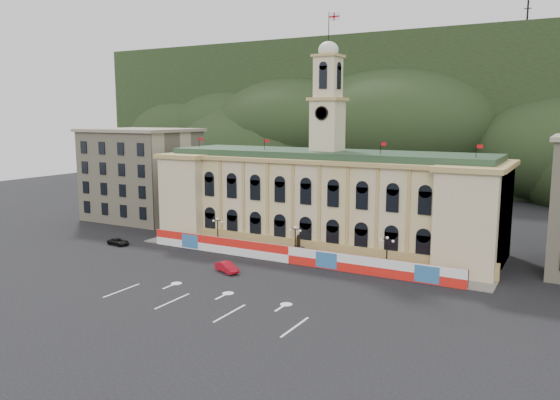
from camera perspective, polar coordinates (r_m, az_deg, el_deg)
The scene contains 13 objects.
ground at distance 67.51m, azimuth -5.20°, elevation -9.56°, with size 260.00×260.00×0.00m, color black.
lane_markings at distance 63.68m, azimuth -7.78°, elevation -10.75°, with size 26.00×10.00×0.02m, color white, non-canonical shape.
hill_ridge at distance 178.50m, azimuth 17.60°, elevation 7.86°, with size 230.00×80.00×64.00m.
city_hall at distance 89.24m, azimuth 4.78°, elevation 0.16°, with size 56.20×17.60×37.10m.
side_building_left at distance 115.95m, azimuth -14.25°, elevation 2.66°, with size 21.00×17.00×18.60m.
hoarding_fence at distance 79.49m, azimuth 0.99°, elevation -5.74°, with size 50.00×0.44×2.50m.
pavement at distance 82.11m, azimuth 1.84°, elevation -6.12°, with size 56.00×5.50×0.16m, color slate.
statue at distance 82.05m, azimuth 1.92°, elevation -5.33°, with size 1.40×1.40×3.72m.
lamp_left at distance 87.94m, azimuth -6.52°, elevation -3.16°, with size 1.96×0.44×5.15m.
lamp_center at distance 80.74m, azimuth 1.60°, elevation -4.18°, with size 1.96×0.44×5.15m.
lamp_right at distance 75.48m, azimuth 11.11°, elevation -5.28°, with size 1.96×0.44×5.15m.
red_sedan at distance 75.57m, azimuth -5.58°, elevation -7.00°, with size 4.44×3.00×1.38m, color #B40C1C.
black_suv at distance 94.43m, azimuth -16.53°, elevation -4.20°, with size 4.18×2.26×1.11m, color black.
Camera 1 is at (36.36, -52.76, 21.27)m, focal length 35.00 mm.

